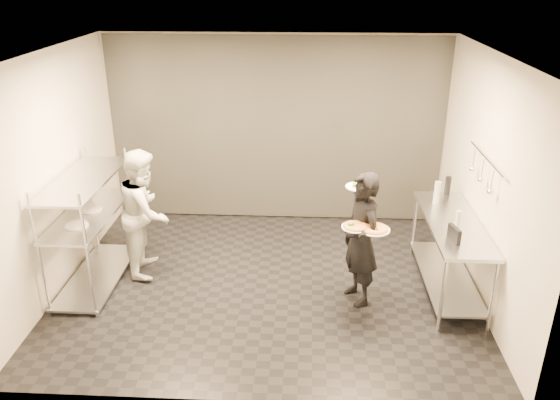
# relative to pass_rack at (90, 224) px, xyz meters

# --- Properties ---
(room_shell) EXTENTS (5.00, 4.00, 2.80)m
(room_shell) POSITION_rel_pass_rack_xyz_m (2.15, 1.18, 0.63)
(room_shell) COLOR black
(room_shell) RESTS_ON ground
(pass_rack) EXTENTS (0.60, 1.60, 1.50)m
(pass_rack) POSITION_rel_pass_rack_xyz_m (0.00, 0.00, 0.00)
(pass_rack) COLOR silver
(pass_rack) RESTS_ON ground
(prep_counter) EXTENTS (0.60, 1.80, 0.92)m
(prep_counter) POSITION_rel_pass_rack_xyz_m (4.33, 0.00, -0.14)
(prep_counter) COLOR silver
(prep_counter) RESTS_ON ground
(utensil_rail) EXTENTS (0.07, 1.20, 0.31)m
(utensil_rail) POSITION_rel_pass_rack_xyz_m (4.58, 0.00, 0.78)
(utensil_rail) COLOR silver
(utensil_rail) RESTS_ON room_shell
(waiter) EXTENTS (0.58, 0.68, 1.59)m
(waiter) POSITION_rel_pass_rack_xyz_m (3.24, -0.28, 0.03)
(waiter) COLOR black
(waiter) RESTS_ON ground
(chef) EXTENTS (0.68, 0.84, 1.62)m
(chef) POSITION_rel_pass_rack_xyz_m (0.60, 0.31, 0.04)
(chef) COLOR silver
(chef) RESTS_ON ground
(pizza_plate_near) EXTENTS (0.30, 0.30, 0.05)m
(pizza_plate_near) POSITION_rel_pass_rack_xyz_m (3.15, -0.45, 0.28)
(pizza_plate_near) COLOR silver
(pizza_plate_near) RESTS_ON waiter
(pizza_plate_far) EXTENTS (0.35, 0.35, 0.05)m
(pizza_plate_far) POSITION_rel_pass_rack_xyz_m (3.35, -0.47, 0.26)
(pizza_plate_far) COLOR silver
(pizza_plate_far) RESTS_ON waiter
(salad_plate) EXTENTS (0.30, 0.30, 0.07)m
(salad_plate) POSITION_rel_pass_rack_xyz_m (3.20, -0.01, 0.58)
(salad_plate) COLOR silver
(salad_plate) RESTS_ON waiter
(pos_monitor) EXTENTS (0.10, 0.23, 0.16)m
(pos_monitor) POSITION_rel_pass_rack_xyz_m (4.21, -0.49, 0.23)
(pos_monitor) COLOR black
(pos_monitor) RESTS_ON prep_counter
(bottle_green) EXTENTS (0.08, 0.08, 0.28)m
(bottle_green) POSITION_rel_pass_rack_xyz_m (4.24, 0.54, 0.29)
(bottle_green) COLOR #919D90
(bottle_green) RESTS_ON prep_counter
(bottle_clear) EXTENTS (0.06, 0.06, 0.19)m
(bottle_clear) POSITION_rel_pass_rack_xyz_m (4.34, -0.12, 0.24)
(bottle_clear) COLOR #919D90
(bottle_clear) RESTS_ON prep_counter
(bottle_dark) EXTENTS (0.07, 0.07, 0.25)m
(bottle_dark) POSITION_rel_pass_rack_xyz_m (4.43, 0.80, 0.28)
(bottle_dark) COLOR black
(bottle_dark) RESTS_ON prep_counter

